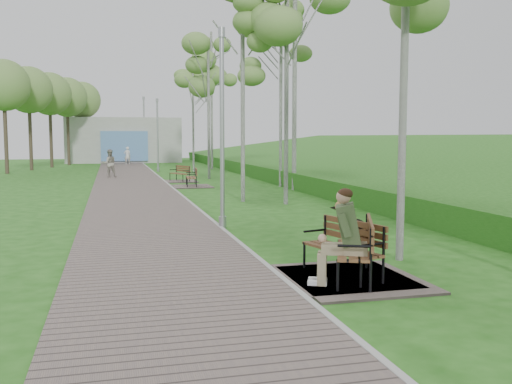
% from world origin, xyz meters
% --- Properties ---
extents(walkway, '(3.50, 67.00, 0.04)m').
position_xyz_m(walkway, '(-1.75, 21.50, 0.02)').
color(walkway, '#645651').
rests_on(walkway, ground).
extents(kerb, '(0.10, 67.00, 0.05)m').
position_xyz_m(kerb, '(0.00, 21.50, 0.03)').
color(kerb, '#999993').
rests_on(kerb, ground).
extents(embankment, '(14.00, 70.00, 1.60)m').
position_xyz_m(embankment, '(12.00, 20.00, 0.00)').
color(embankment, '#43892E').
rests_on(embankment, ground).
extents(building_north, '(10.00, 5.20, 4.00)m').
position_xyz_m(building_north, '(-1.50, 50.97, 1.99)').
color(building_north, '#9E9E99').
rests_on(building_north, ground).
extents(bench_main, '(2.04, 2.26, 1.78)m').
position_xyz_m(bench_main, '(1.03, 5.85, 0.50)').
color(bench_main, '#645651').
rests_on(bench_main, ground).
extents(bench_second, '(1.92, 2.14, 1.18)m').
position_xyz_m(bench_second, '(0.99, 6.14, 0.22)').
color(bench_second, '#645651').
rests_on(bench_second, ground).
extents(bench_third, '(1.77, 1.97, 1.09)m').
position_xyz_m(bench_third, '(0.93, 23.79, 0.20)').
color(bench_third, '#645651').
rests_on(bench_third, ground).
extents(bench_far, '(1.67, 1.86, 1.03)m').
position_xyz_m(bench_far, '(0.76, 26.99, 0.19)').
color(bench_far, '#645651').
rests_on(bench_far, ground).
extents(lamp_post_second, '(0.19, 0.19, 5.03)m').
position_xyz_m(lamp_post_second, '(0.08, 11.75, 2.35)').
color(lamp_post_second, '#96999E').
rests_on(lamp_post_second, ground).
extents(lamp_post_third, '(0.19, 0.19, 4.83)m').
position_xyz_m(lamp_post_third, '(0.37, 35.86, 2.25)').
color(lamp_post_third, '#96999E').
rests_on(lamp_post_third, ground).
extents(lamp_post_far, '(0.23, 0.23, 5.89)m').
position_xyz_m(lamp_post_far, '(0.30, 49.92, 2.75)').
color(lamp_post_far, '#96999E').
rests_on(lamp_post_far, ground).
extents(pedestrian_near, '(0.60, 0.45, 1.49)m').
position_xyz_m(pedestrian_near, '(-1.33, 46.03, 0.75)').
color(pedestrian_near, silver).
rests_on(pedestrian_near, ground).
extents(pedestrian_far, '(0.86, 0.72, 1.60)m').
position_xyz_m(pedestrian_far, '(-2.75, 30.93, 0.80)').
color(pedestrian_far, gray).
rests_on(pedestrian_far, ground).
extents(birch_mid_a, '(2.30, 2.30, 7.65)m').
position_xyz_m(birch_mid_a, '(1.91, 17.38, 6.01)').
color(birch_mid_a, silver).
rests_on(birch_mid_a, ground).
extents(birch_mid_b, '(2.73, 2.73, 9.67)m').
position_xyz_m(birch_mid_b, '(5.07, 21.16, 7.59)').
color(birch_mid_b, silver).
rests_on(birch_mid_b, ground).
extents(birch_mid_c, '(2.66, 2.66, 7.84)m').
position_xyz_m(birch_mid_c, '(3.16, 16.22, 6.16)').
color(birch_mid_c, silver).
rests_on(birch_mid_c, ground).
extents(birch_far_a, '(2.60, 2.60, 8.09)m').
position_xyz_m(birch_far_a, '(4.99, 22.95, 6.35)').
color(birch_far_a, silver).
rests_on(birch_far_a, ground).
extents(birch_far_b, '(2.50, 2.50, 7.71)m').
position_xyz_m(birch_far_b, '(2.57, 28.58, 6.05)').
color(birch_far_b, silver).
rests_on(birch_far_b, ground).
extents(birch_far_c, '(2.68, 2.68, 9.99)m').
position_xyz_m(birch_far_c, '(4.33, 37.68, 7.85)').
color(birch_far_c, silver).
rests_on(birch_far_c, ground).
extents(birch_distant_a, '(2.30, 2.30, 6.95)m').
position_xyz_m(birch_distant_a, '(2.68, 35.40, 5.46)').
color(birch_distant_a, silver).
rests_on(birch_distant_a, ground).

